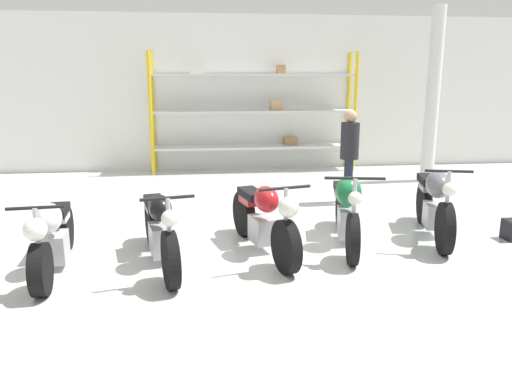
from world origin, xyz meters
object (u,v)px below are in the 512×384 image
at_px(motorcycle_white, 52,236).
at_px(motorcycle_grey, 434,202).
at_px(motorcycle_green, 347,209).
at_px(motorcycle_red, 264,218).
at_px(motorcycle_black, 160,229).
at_px(person_browsing, 349,149).
at_px(shelving_rack, 255,111).

xyz_separation_m(motorcycle_white, motorcycle_grey, (4.95, 0.66, 0.10)).
distance_m(motorcycle_white, motorcycle_green, 3.69).
xyz_separation_m(motorcycle_white, motorcycle_red, (2.50, 0.30, 0.05)).
height_order(motorcycle_black, motorcycle_red, motorcycle_red).
height_order(motorcycle_white, motorcycle_grey, motorcycle_grey).
bearing_deg(motorcycle_grey, motorcycle_red, -67.15).
height_order(motorcycle_green, motorcycle_grey, motorcycle_grey).
bearing_deg(motorcycle_grey, motorcycle_black, -66.47).
xyz_separation_m(motorcycle_red, motorcycle_grey, (2.45, 0.36, 0.05)).
relative_size(motorcycle_white, motorcycle_black, 0.96).
distance_m(motorcycle_red, motorcycle_grey, 2.48).
bearing_deg(person_browsing, motorcycle_red, 61.73).
relative_size(motorcycle_grey, person_browsing, 1.22).
xyz_separation_m(motorcycle_white, person_browsing, (4.32, 2.65, 0.55)).
xyz_separation_m(motorcycle_red, motorcycle_green, (1.15, 0.23, 0.03)).
distance_m(shelving_rack, motorcycle_white, 6.75).
bearing_deg(person_browsing, motorcycle_green, 81.95).
xyz_separation_m(motorcycle_black, motorcycle_grey, (3.73, 0.60, 0.07)).
height_order(motorcycle_red, motorcycle_green, motorcycle_green).
relative_size(motorcycle_white, motorcycle_grey, 1.00).
bearing_deg(motorcycle_black, shelving_rack, 150.53).
bearing_deg(motorcycle_grey, motorcycle_white, -67.97).
bearing_deg(shelving_rack, person_browsing, -68.74).
distance_m(motorcycle_green, motorcycle_grey, 1.30).
relative_size(shelving_rack, motorcycle_grey, 2.37).
bearing_deg(person_browsing, shelving_rack, -59.27).
bearing_deg(motorcycle_black, motorcycle_green, 88.52).
relative_size(motorcycle_red, person_browsing, 1.26).
distance_m(motorcycle_green, person_browsing, 2.29).
xyz_separation_m(motorcycle_white, motorcycle_green, (3.65, 0.52, 0.07)).
bearing_deg(motorcycle_green, motorcycle_black, -68.31).
distance_m(motorcycle_white, motorcycle_grey, 4.99).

